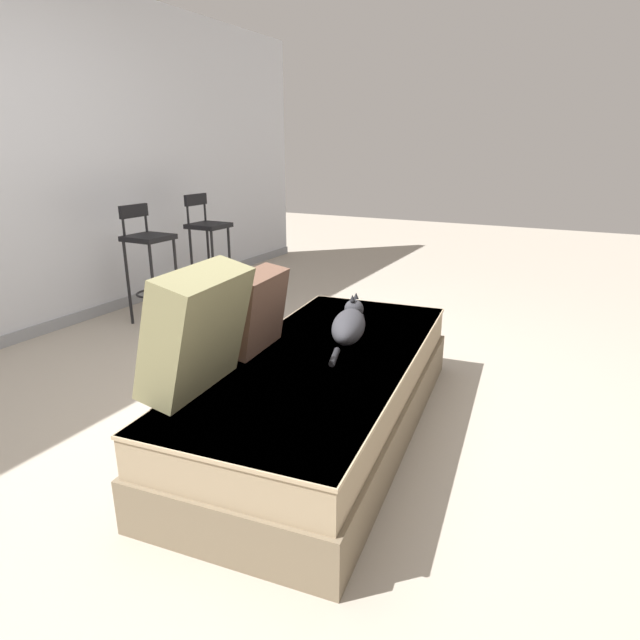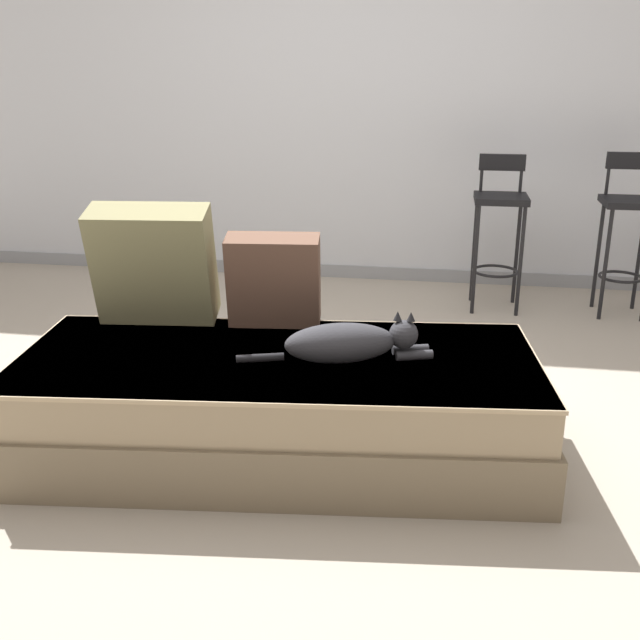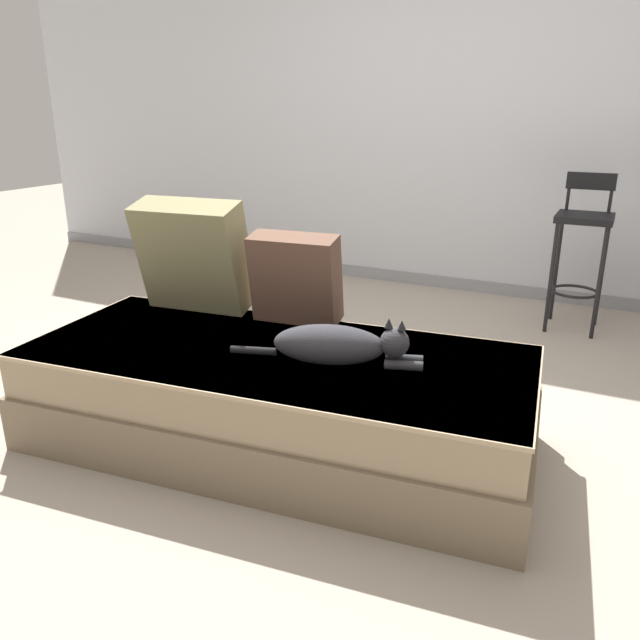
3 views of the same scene
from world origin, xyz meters
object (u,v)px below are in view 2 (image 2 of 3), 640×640
at_px(bar_stool_near_window, 499,219).
at_px(throw_pillow_middle, 274,280).
at_px(cat, 348,342).
at_px(bar_stool_by_doorway, 627,221).
at_px(throw_pillow_corner, 154,265).
at_px(couch, 278,404).

bearing_deg(bar_stool_near_window, throw_pillow_middle, -120.93).
xyz_separation_m(throw_pillow_middle, bar_stool_near_window, (1.03, 1.73, -0.05)).
distance_m(throw_pillow_middle, cat, 0.51).
relative_size(throw_pillow_middle, cat, 0.55).
xyz_separation_m(throw_pillow_middle, bar_stool_by_doorway, (1.79, 1.73, -0.04)).
relative_size(throw_pillow_corner, throw_pillow_middle, 1.30).
relative_size(couch, throw_pillow_corner, 4.01).
xyz_separation_m(throw_pillow_corner, cat, (0.87, -0.29, -0.19)).
height_order(throw_pillow_corner, cat, throw_pillow_corner).
bearing_deg(throw_pillow_middle, bar_stool_near_window, 59.07).
xyz_separation_m(throw_pillow_corner, bar_stool_by_doorway, (2.29, 1.78, -0.10)).
relative_size(bar_stool_near_window, bar_stool_by_doorway, 0.97).
bearing_deg(throw_pillow_middle, couch, -75.62).
bearing_deg(couch, bar_stool_near_window, 65.26).
height_order(cat, bar_stool_by_doorway, bar_stool_by_doorway).
bearing_deg(throw_pillow_corner, bar_stool_by_doorway, 37.84).
bearing_deg(bar_stool_near_window, throw_pillow_corner, -130.86).
relative_size(couch, cat, 2.87).
height_order(couch, cat, cat).
xyz_separation_m(throw_pillow_middle, cat, (0.36, -0.34, -0.13)).
distance_m(throw_pillow_corner, throw_pillow_middle, 0.51).
relative_size(throw_pillow_corner, cat, 0.72).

